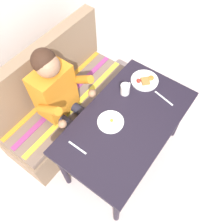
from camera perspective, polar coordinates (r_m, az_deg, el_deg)
The scene contains 9 objects.
ground_plane at distance 2.60m, azimuth 2.72°, elevation -10.34°, with size 8.00×8.00×0.00m, color beige.
table at distance 2.02m, azimuth 3.44°, elevation -3.21°, with size 1.20×0.70×0.73m.
couch at distance 2.58m, azimuth -11.13°, elevation 1.98°, with size 1.44×0.56×1.00m.
person at distance 2.12m, azimuth -11.98°, elevation 3.59°, with size 0.45×0.61×1.21m.
plate_breakfast at distance 2.20m, azimuth 7.71°, elevation 7.41°, with size 0.25×0.25×0.05m.
plate_eggs at distance 1.93m, azimuth -0.33°, elevation -2.32°, with size 0.21×0.21×0.04m.
coffee_mug at distance 2.07m, azimuth 3.15°, elevation 5.46°, with size 0.12×0.08×0.10m.
fork at distance 1.85m, azimuth -8.16°, elevation -8.32°, with size 0.01×0.17×0.01m, color silver.
knife at distance 2.12m, azimuth 12.12°, elevation 3.18°, with size 0.01×0.20×0.01m, color silver.
Camera 1 is at (-0.89, -0.49, 2.40)m, focal length 38.78 mm.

